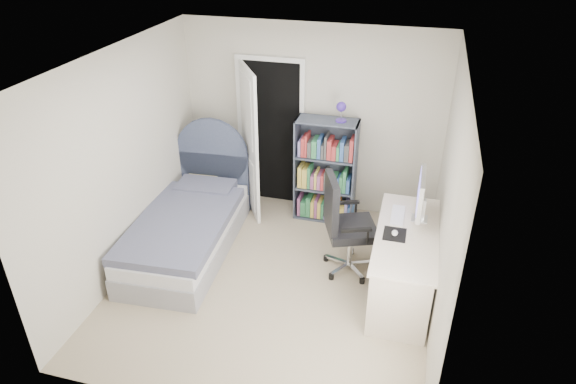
% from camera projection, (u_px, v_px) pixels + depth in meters
% --- Properties ---
extents(room_shell, '(3.50, 3.70, 2.60)m').
position_uv_depth(room_shell, '(273.00, 184.00, 5.19)').
color(room_shell, gray).
rests_on(room_shell, ground).
extents(door, '(0.92, 0.72, 2.06)m').
position_uv_depth(door, '(257.00, 138.00, 6.75)').
color(door, black).
rests_on(door, ground).
extents(bed, '(1.13, 2.20, 1.32)m').
position_uv_depth(bed, '(189.00, 226.00, 6.24)').
color(bed, gray).
rests_on(bed, ground).
extents(nightstand, '(0.41, 0.41, 0.60)m').
position_uv_depth(nightstand, '(207.00, 178.00, 7.13)').
color(nightstand, '#C6B97A').
rests_on(nightstand, ground).
extents(floor_lamp, '(0.19, 0.19, 1.35)m').
position_uv_depth(floor_lamp, '(252.00, 168.00, 7.04)').
color(floor_lamp, silver).
rests_on(floor_lamp, ground).
extents(bookcase, '(0.79, 0.34, 1.66)m').
position_uv_depth(bookcase, '(326.00, 175.00, 6.68)').
color(bookcase, '#3E4555').
rests_on(bookcase, ground).
extents(desk, '(0.63, 1.58, 1.29)m').
position_uv_depth(desk, '(404.00, 260.00, 5.44)').
color(desk, beige).
rests_on(desk, ground).
extents(office_chair, '(0.69, 0.69, 1.20)m').
position_uv_depth(office_chair, '(343.00, 221.00, 5.67)').
color(office_chair, silver).
rests_on(office_chair, ground).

